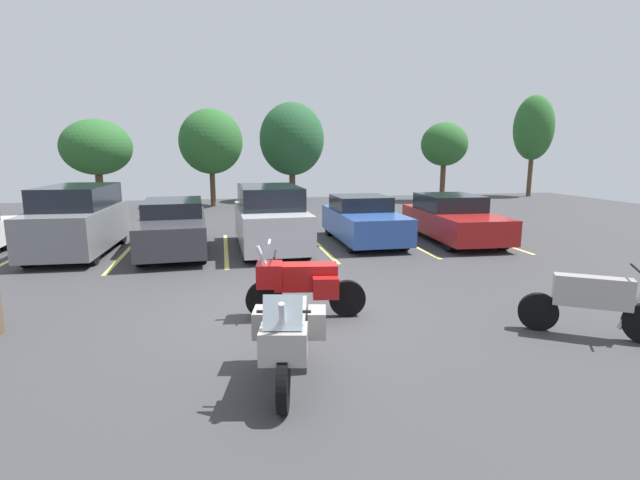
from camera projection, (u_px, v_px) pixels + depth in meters
The scene contains 15 objects.
ground at pixel (285, 317), 8.60m from camera, with size 44.00×44.00×0.10m, color #38383A.
motorcycle_touring at pixel (301, 282), 8.35m from camera, with size 2.12×0.99×1.38m.
motorcycle_second at pixel (592, 302), 7.48m from camera, with size 1.85×1.25×1.26m.
motorcycle_third at pixel (287, 334), 5.98m from camera, with size 1.05×2.23×1.35m.
parking_stripes at pixel (226, 250), 14.25m from camera, with size 17.42×5.02×0.01m.
car_grey at pixel (78, 220), 13.54m from camera, with size 2.00×4.45×1.95m.
car_charcoal at pixel (174, 226), 13.90m from camera, with size 2.04×4.99×1.49m.
car_silver at pixel (270, 218), 14.21m from camera, with size 1.96×4.51×1.89m.
car_blue at pixel (363, 220), 15.33m from camera, with size 1.88×4.31×1.48m.
car_red at pixel (453, 219), 15.66m from camera, with size 2.16×4.88×1.49m.
tree_center at pixel (444, 145), 27.53m from camera, with size 2.69×2.69×4.58m.
tree_left at pixel (96, 148), 22.51m from camera, with size 3.26×3.26×4.42m.
tree_far_right at pixel (211, 142), 24.92m from camera, with size 3.30×3.30×5.12m.
tree_center_left at pixel (292, 139), 27.84m from camera, with size 3.79×3.79×5.74m.
tree_right at pixel (534, 128), 30.43m from camera, with size 2.50×2.50×6.46m.
Camera 1 is at (-1.03, -8.15, 2.91)m, focal length 26.59 mm.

